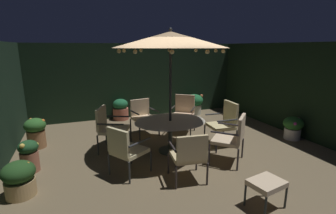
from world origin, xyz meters
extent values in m
cube|color=brown|center=(0.00, 0.00, -0.01)|extent=(7.43, 6.76, 0.02)
cube|color=black|center=(0.00, 3.23, 1.21)|extent=(7.43, 0.30, 2.43)
cube|color=black|center=(3.57, 0.00, 1.21)|extent=(0.30, 6.76, 2.43)
cylinder|color=#2A312D|center=(-0.10, -0.06, 0.01)|extent=(0.54, 0.54, 0.03)
cylinder|color=#2A312D|center=(-0.10, -0.06, 0.35)|extent=(0.09, 0.09, 0.69)
ellipsoid|color=#B6B19E|center=(-0.10, -0.06, 0.71)|extent=(1.60, 1.35, 0.03)
cylinder|color=#2C2F32|center=(-0.10, -0.06, 1.20)|extent=(0.06, 0.06, 2.41)
cone|color=tan|center=(-0.10, -0.06, 2.45)|extent=(2.41, 2.41, 0.33)
sphere|color=#2C2F32|center=(-0.10, -0.06, 2.66)|extent=(0.07, 0.07, 0.07)
sphere|color=#F9DB8C|center=(0.97, -0.08, 2.23)|extent=(0.08, 0.08, 0.08)
sphere|color=#F9DB8C|center=(0.79, 0.54, 2.23)|extent=(0.08, 0.08, 0.08)
sphere|color=#F9DB8C|center=(0.26, 0.95, 2.23)|extent=(0.08, 0.08, 0.08)
sphere|color=#F9DB8C|center=(-0.47, 0.95, 2.23)|extent=(0.08, 0.08, 0.08)
sphere|color=#F9DB8C|center=(-0.95, 0.60, 2.23)|extent=(0.08, 0.08, 0.08)
sphere|color=#F9DB8C|center=(-1.18, -0.08, 2.23)|extent=(0.08, 0.08, 0.08)
sphere|color=#F9DB8C|center=(-0.99, -0.66, 2.23)|extent=(0.08, 0.08, 0.08)
sphere|color=#F9DB8C|center=(-0.47, -1.06, 2.23)|extent=(0.08, 0.08, 0.08)
sphere|color=#F9DB8C|center=(0.18, -1.09, 2.23)|extent=(0.08, 0.08, 0.08)
sphere|color=#F9DB8C|center=(0.77, -0.67, 2.23)|extent=(0.08, 0.08, 0.08)
cylinder|color=#322B2B|center=(-0.51, -1.00, 0.20)|extent=(0.04, 0.04, 0.41)
cylinder|color=#322B2B|center=(0.04, -1.07, 0.20)|extent=(0.04, 0.04, 0.41)
cylinder|color=#322B2B|center=(-0.58, -1.55, 0.20)|extent=(0.04, 0.04, 0.41)
cylinder|color=#322B2B|center=(-0.03, -1.62, 0.20)|extent=(0.04, 0.04, 0.41)
cube|color=#D6BF89|center=(-0.27, -1.31, 0.44)|extent=(0.61, 0.60, 0.07)
cube|color=#D6BF89|center=(-0.30, -1.57, 0.69)|extent=(0.53, 0.13, 0.43)
cylinder|color=#322B2B|center=(-0.54, -1.27, 0.66)|extent=(0.10, 0.53, 0.04)
cylinder|color=#322B2B|center=(0.01, -1.35, 0.66)|extent=(0.10, 0.53, 0.04)
cylinder|color=#2E2A30|center=(0.37, -0.97, 0.22)|extent=(0.04, 0.04, 0.44)
cylinder|color=#2E2A30|center=(0.81, -0.54, 0.22)|extent=(0.04, 0.04, 0.44)
cylinder|color=#2E2A30|center=(0.77, -1.36, 0.22)|extent=(0.04, 0.04, 0.44)
cylinder|color=#2E2A30|center=(1.20, -0.93, 0.22)|extent=(0.04, 0.04, 0.44)
cube|color=beige|center=(0.79, -0.95, 0.47)|extent=(0.81, 0.81, 0.07)
cube|color=beige|center=(0.98, -1.14, 0.75)|extent=(0.46, 0.46, 0.49)
cylinder|color=#2E2A30|center=(0.57, -1.17, 0.71)|extent=(0.40, 0.40, 0.04)
cylinder|color=#2E2A30|center=(1.01, -0.73, 0.71)|extent=(0.40, 0.40, 0.04)
cylinder|color=#2E3033|center=(0.88, -0.40, 0.22)|extent=(0.04, 0.04, 0.44)
cylinder|color=#2E3033|center=(0.91, 0.19, 0.22)|extent=(0.04, 0.04, 0.44)
cylinder|color=#2E3033|center=(1.41, -0.43, 0.22)|extent=(0.04, 0.04, 0.44)
cylinder|color=#2E3033|center=(1.44, 0.16, 0.22)|extent=(0.04, 0.04, 0.44)
cube|color=beige|center=(1.16, -0.12, 0.47)|extent=(0.55, 0.60, 0.07)
cube|color=beige|center=(1.41, -0.14, 0.78)|extent=(0.09, 0.57, 0.54)
cylinder|color=#2E3033|center=(1.14, -0.42, 0.70)|extent=(0.51, 0.06, 0.04)
cylinder|color=#2E3033|center=(1.17, 0.17, 0.70)|extent=(0.51, 0.06, 0.04)
cylinder|color=#31302C|center=(0.70, 0.56, 0.23)|extent=(0.04, 0.04, 0.46)
cylinder|color=#31302C|center=(0.25, 0.89, 0.23)|extent=(0.04, 0.04, 0.46)
cylinder|color=#31302C|center=(1.05, 1.03, 0.23)|extent=(0.04, 0.04, 0.46)
cylinder|color=#31302C|center=(0.60, 1.36, 0.23)|extent=(0.04, 0.04, 0.46)
cube|color=beige|center=(0.65, 0.96, 0.49)|extent=(0.78, 0.79, 0.07)
cube|color=beige|center=(0.81, 1.19, 0.78)|extent=(0.47, 0.37, 0.49)
cylinder|color=#31302C|center=(0.87, 0.79, 0.70)|extent=(0.36, 0.47, 0.04)
cylinder|color=#31302C|center=(0.42, 1.13, 0.70)|extent=(0.36, 0.47, 0.04)
cylinder|color=#2D2C31|center=(-0.03, 0.97, 0.21)|extent=(0.04, 0.04, 0.42)
cylinder|color=#2D2C31|center=(-0.58, 0.85, 0.21)|extent=(0.04, 0.04, 0.42)
cylinder|color=#2D2C31|center=(-0.14, 1.51, 0.21)|extent=(0.04, 0.04, 0.42)
cylinder|color=#2D2C31|center=(-0.70, 1.40, 0.21)|extent=(0.04, 0.04, 0.42)
cube|color=beige|center=(-0.36, 1.18, 0.46)|extent=(0.66, 0.65, 0.07)
cube|color=beige|center=(-0.42, 1.44, 0.71)|extent=(0.55, 0.17, 0.44)
cylinder|color=#2D2C31|center=(-0.08, 1.24, 0.66)|extent=(0.14, 0.53, 0.04)
cylinder|color=#2D2C31|center=(-0.64, 1.12, 0.66)|extent=(0.14, 0.53, 0.04)
cylinder|color=#2E3232|center=(-0.86, 0.61, 0.23)|extent=(0.04, 0.04, 0.45)
cylinder|color=#2E3232|center=(-1.11, 0.05, 0.23)|extent=(0.04, 0.04, 0.45)
cylinder|color=#2E3232|center=(-1.41, 0.85, 0.23)|extent=(0.04, 0.04, 0.45)
cylinder|color=#2E3232|center=(-1.66, 0.29, 0.23)|extent=(0.04, 0.04, 0.45)
cube|color=beige|center=(-1.26, 0.45, 0.49)|extent=(0.78, 0.78, 0.07)
cube|color=beige|center=(-1.53, 0.57, 0.76)|extent=(0.29, 0.56, 0.48)
cylinder|color=#2E3232|center=(-1.14, 0.73, 0.71)|extent=(0.54, 0.26, 0.04)
cylinder|color=#2E3232|center=(-1.39, 0.17, 0.71)|extent=(0.54, 0.26, 0.04)
cylinder|color=#2C3032|center=(-1.07, -0.36, 0.20)|extent=(0.04, 0.04, 0.40)
cylinder|color=#2C3032|center=(-0.79, -0.81, 0.20)|extent=(0.04, 0.04, 0.40)
cylinder|color=#2C3032|center=(-1.55, -0.67, 0.20)|extent=(0.04, 0.04, 0.40)
cylinder|color=#2C3032|center=(-1.27, -1.11, 0.20)|extent=(0.04, 0.04, 0.40)
cube|color=beige|center=(-1.17, -0.74, 0.44)|extent=(0.75, 0.74, 0.07)
cube|color=beige|center=(-1.40, -0.88, 0.71)|extent=(0.33, 0.46, 0.46)
cylinder|color=#2C3032|center=(-1.31, -0.51, 0.68)|extent=(0.48, 0.32, 0.04)
cylinder|color=#2C3032|center=(-1.03, -0.96, 0.68)|extent=(0.48, 0.32, 0.04)
cylinder|color=#283030|center=(0.22, -2.31, 0.17)|extent=(0.03, 0.03, 0.35)
cylinder|color=#283030|center=(0.66, -2.23, 0.17)|extent=(0.03, 0.03, 0.35)
cylinder|color=#283030|center=(0.28, -2.66, 0.17)|extent=(0.03, 0.03, 0.35)
cylinder|color=#283030|center=(0.73, -2.58, 0.17)|extent=(0.03, 0.03, 0.35)
cube|color=beige|center=(0.47, -2.45, 0.39)|extent=(0.55, 0.47, 0.08)
cylinder|color=beige|center=(1.85, 2.65, 0.17)|extent=(0.49, 0.49, 0.33)
ellipsoid|color=#1D6334|center=(1.85, 2.65, 0.50)|extent=(0.60, 0.60, 0.42)
sphere|color=#E37544|center=(2.10, 2.61, 0.64)|extent=(0.10, 0.10, 0.10)
sphere|color=orange|center=(1.93, 2.77, 0.55)|extent=(0.07, 0.07, 0.07)
sphere|color=#EE8E44|center=(1.66, 2.82, 0.62)|extent=(0.09, 0.09, 0.09)
sphere|color=#DD8E42|center=(1.66, 2.52, 0.61)|extent=(0.08, 0.08, 0.08)
sphere|color=#DD8E41|center=(1.87, 2.47, 0.58)|extent=(0.10, 0.10, 0.10)
cylinder|color=#A06E46|center=(-2.97, 1.25, 0.21)|extent=(0.40, 0.40, 0.41)
ellipsoid|color=#2C5F26|center=(-2.97, 1.25, 0.54)|extent=(0.47, 0.47, 0.33)
sphere|color=orange|center=(-2.79, 1.25, 0.63)|extent=(0.08, 0.08, 0.08)
sphere|color=orange|center=(-3.06, 1.38, 0.66)|extent=(0.07, 0.07, 0.07)
sphere|color=orange|center=(-3.03, 1.12, 0.60)|extent=(0.07, 0.07, 0.07)
cylinder|color=beige|center=(3.12, -0.44, 0.14)|extent=(0.39, 0.39, 0.28)
ellipsoid|color=#286124|center=(3.12, -0.44, 0.41)|extent=(0.49, 0.49, 0.34)
sphere|color=#A42F83|center=(3.29, -0.42, 0.50)|extent=(0.10, 0.10, 0.10)
sphere|color=#B0307D|center=(3.09, -0.33, 0.49)|extent=(0.07, 0.07, 0.07)
sphere|color=#BE378E|center=(2.99, -0.60, 0.46)|extent=(0.09, 0.09, 0.09)
cylinder|color=#B05E4B|center=(-0.70, 2.90, 0.19)|extent=(0.50, 0.50, 0.38)
ellipsoid|color=#1C5F37|center=(-0.70, 2.90, 0.51)|extent=(0.48, 0.48, 0.34)
sphere|color=orange|center=(-0.56, 2.94, 0.52)|extent=(0.08, 0.08, 0.08)
sphere|color=orange|center=(-0.59, 3.06, 0.57)|extent=(0.09, 0.09, 0.09)
sphere|color=orange|center=(-0.81, 2.99, 0.59)|extent=(0.08, 0.08, 0.08)
sphere|color=orange|center=(-0.81, 2.78, 0.54)|extent=(0.10, 0.10, 0.10)
sphere|color=orange|center=(-0.63, 2.78, 0.59)|extent=(0.07, 0.07, 0.07)
cylinder|color=#A6664C|center=(-2.94, 0.00, 0.20)|extent=(0.32, 0.32, 0.40)
ellipsoid|color=#1E4623|center=(-2.94, 0.00, 0.49)|extent=(0.36, 0.36, 0.25)
sphere|color=#DFD348|center=(-2.79, 0.02, 0.52)|extent=(0.07, 0.07, 0.07)
sphere|color=yellow|center=(-2.98, 0.14, 0.50)|extent=(0.07, 0.07, 0.07)
sphere|color=#EBC150|center=(-3.00, -0.12, 0.57)|extent=(0.09, 0.09, 0.09)
cylinder|color=tan|center=(-2.96, -0.85, 0.14)|extent=(0.45, 0.45, 0.27)
ellipsoid|color=#21451D|center=(-2.96, -0.85, 0.41)|extent=(0.49, 0.49, 0.35)
sphere|color=orange|center=(-2.82, -0.84, 0.51)|extent=(0.07, 0.07, 0.07)
sphere|color=orange|center=(-2.95, -0.73, 0.46)|extent=(0.08, 0.08, 0.08)
sphere|color=orange|center=(-3.12, -0.84, 0.46)|extent=(0.11, 0.11, 0.11)
sphere|color=#EE7547|center=(-2.94, -0.99, 0.46)|extent=(0.08, 0.08, 0.08)
camera|label=1|loc=(-2.01, -4.97, 2.31)|focal=26.53mm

